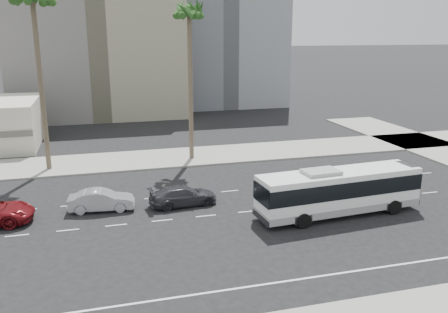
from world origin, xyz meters
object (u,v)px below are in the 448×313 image
object	(u,v)px
car_b	(101,200)
palm_mid	(32,0)
car_a	(183,196)
palm_near	(189,14)
city_bus	(339,190)

from	to	relation	value
car_b	palm_mid	xyz separation A→B (m)	(-4.41, 11.47, 13.99)
car_a	car_b	size ratio (longest dim) A/B	1.08
palm_mid	palm_near	bearing A→B (deg)	1.10
city_bus	palm_near	distance (m)	21.74
city_bus	palm_near	size ratio (longest dim) A/B	0.78
car_b	palm_near	xyz separation A→B (m)	(8.85, 11.72, 12.98)
car_a	car_b	xyz separation A→B (m)	(-5.73, 0.48, 0.04)
palm_near	car_b	bearing A→B (deg)	-127.06
car_a	car_b	distance (m)	5.75
car_b	palm_near	size ratio (longest dim) A/B	0.30
palm_near	palm_mid	bearing A→B (deg)	-178.90
city_bus	car_a	world-z (taller)	city_bus
palm_mid	car_b	bearing A→B (deg)	-68.98
city_bus	car_b	distance (m)	16.51
car_b	palm_mid	distance (m)	18.62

